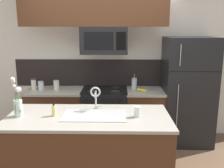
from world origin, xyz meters
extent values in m
plane|color=brown|center=(0.00, 0.00, 0.00)|extent=(10.00, 10.00, 0.00)
cube|color=silver|center=(0.30, 1.28, 1.30)|extent=(5.20, 0.10, 2.60)
cube|color=black|center=(0.00, 1.22, 1.15)|extent=(3.21, 0.01, 0.48)
cube|color=#4C2B19|center=(-0.84, 0.90, 0.44)|extent=(0.92, 0.62, 0.88)
cube|color=#9E998E|center=(-0.84, 0.90, 0.89)|extent=(0.95, 0.65, 0.03)
cube|color=#4C2B19|center=(0.69, 0.90, 0.44)|extent=(0.61, 0.62, 0.88)
cube|color=#9E998E|center=(0.69, 0.90, 0.89)|extent=(0.64, 0.65, 0.03)
cube|color=black|center=(0.00, 0.90, 0.46)|extent=(0.76, 0.62, 0.91)
cube|color=black|center=(0.00, 0.90, 0.92)|extent=(0.76, 0.62, 0.01)
cylinder|color=black|center=(-0.18, 0.76, 0.93)|extent=(0.15, 0.15, 0.01)
cylinder|color=black|center=(0.18, 0.76, 0.93)|extent=(0.15, 0.15, 0.01)
cylinder|color=black|center=(-0.18, 1.04, 0.93)|extent=(0.15, 0.15, 0.01)
cylinder|color=black|center=(0.18, 1.04, 0.93)|extent=(0.15, 0.15, 0.01)
cylinder|color=black|center=(-0.27, 0.58, 0.85)|extent=(0.03, 0.02, 0.03)
cylinder|color=black|center=(-0.14, 0.58, 0.85)|extent=(0.03, 0.02, 0.03)
cylinder|color=black|center=(0.00, 0.58, 0.85)|extent=(0.03, 0.02, 0.03)
cylinder|color=black|center=(0.14, 0.58, 0.85)|extent=(0.03, 0.02, 0.03)
cylinder|color=black|center=(0.27, 0.58, 0.85)|extent=(0.03, 0.02, 0.03)
cube|color=black|center=(0.00, 0.88, 1.74)|extent=(0.74, 0.40, 0.43)
cube|color=black|center=(-0.07, 0.68, 1.74)|extent=(0.45, 0.00, 0.27)
cube|color=black|center=(0.27, 0.68, 1.74)|extent=(0.15, 0.00, 0.27)
cube|color=#4C2B19|center=(-0.16, 0.85, 2.26)|extent=(2.29, 0.34, 0.60)
cube|color=black|center=(1.39, 0.92, 0.90)|extent=(0.80, 0.72, 1.79)
cube|color=black|center=(1.39, 0.56, 1.29)|extent=(0.77, 0.00, 0.01)
cylinder|color=#99999E|center=(1.15, 0.54, 1.54)|extent=(0.01, 0.01, 0.32)
cylinder|color=#99999E|center=(1.15, 0.54, 0.75)|extent=(0.01, 0.01, 0.68)
cylinder|color=silver|center=(-1.20, 0.91, 1.00)|extent=(0.08, 0.08, 0.17)
cylinder|color=#4C331E|center=(-1.20, 0.91, 1.09)|extent=(0.08, 0.08, 0.02)
cylinder|color=silver|center=(-1.08, 0.90, 0.98)|extent=(0.09, 0.09, 0.14)
cylinder|color=#B2B2B7|center=(-1.08, 0.90, 1.05)|extent=(0.09, 0.09, 0.02)
cylinder|color=silver|center=(-0.82, 0.92, 0.98)|extent=(0.10, 0.10, 0.15)
cylinder|color=#B2B2B7|center=(-0.82, 0.92, 1.06)|extent=(0.09, 0.09, 0.02)
ellipsoid|color=yellow|center=(0.62, 0.83, 0.93)|extent=(0.17, 0.11, 0.07)
ellipsoid|color=yellow|center=(0.62, 0.85, 0.93)|extent=(0.18, 0.06, 0.05)
ellipsoid|color=yellow|center=(0.63, 0.83, 0.93)|extent=(0.18, 0.07, 0.06)
ellipsoid|color=yellow|center=(0.63, 0.85, 0.93)|extent=(0.17, 0.11, 0.07)
cylinder|color=brown|center=(0.62, 0.84, 0.96)|extent=(0.02, 0.02, 0.03)
cylinder|color=silver|center=(0.50, 0.96, 1.00)|extent=(0.09, 0.09, 0.18)
cylinder|color=#A3A3AA|center=(0.50, 0.96, 1.10)|extent=(0.08, 0.08, 0.02)
cylinder|color=#A3A3AA|center=(0.50, 0.96, 1.14)|extent=(0.01, 0.01, 0.05)
sphere|color=#A3A3AA|center=(0.50, 0.96, 1.17)|extent=(0.02, 0.02, 0.02)
cube|color=#4C2B19|center=(-0.13, -0.35, 0.44)|extent=(1.92, 0.88, 0.88)
cube|color=#9E998E|center=(-0.13, -0.35, 0.89)|extent=(1.95, 0.91, 0.03)
cube|color=#ADAFB5|center=(-0.06, -0.35, 0.91)|extent=(0.76, 0.44, 0.01)
cube|color=#ADAFB5|center=(-0.24, -0.35, 0.84)|extent=(0.30, 0.33, 0.15)
cube|color=#ADAFB5|center=(0.11, -0.35, 0.84)|extent=(0.30, 0.33, 0.15)
cylinder|color=#B7BABF|center=(-0.06, -0.09, 0.92)|extent=(0.04, 0.04, 0.02)
cylinder|color=#B7BABF|center=(-0.06, -0.09, 1.04)|extent=(0.02, 0.02, 0.22)
torus|color=#B7BABF|center=(-0.06, -0.14, 1.15)|extent=(0.13, 0.02, 0.13)
cylinder|color=#B7BABF|center=(-0.06, -0.20, 1.12)|extent=(0.02, 0.02, 0.06)
cube|color=#B7BABF|center=(-0.03, -0.09, 0.95)|extent=(0.07, 0.01, 0.01)
cylinder|color=#DBCC75|center=(-0.54, -0.37, 0.98)|extent=(0.05, 0.05, 0.13)
cylinder|color=black|center=(-0.54, -0.37, 1.05)|extent=(0.02, 0.02, 0.02)
cube|color=black|center=(-0.53, -0.37, 1.07)|extent=(0.03, 0.01, 0.01)
cylinder|color=silver|center=(0.45, -0.38, 0.97)|extent=(0.07, 0.07, 0.13)
cylinder|color=silver|center=(-0.96, -0.39, 1.01)|extent=(0.10, 0.10, 0.20)
cylinder|color=silver|center=(-0.96, -0.39, 0.95)|extent=(0.09, 0.09, 0.06)
cylinder|color=#386B2D|center=(-0.94, -0.41, 1.11)|extent=(0.05, 0.04, 0.27)
sphere|color=silver|center=(-0.92, -0.43, 1.25)|extent=(0.06, 0.06, 0.06)
cylinder|color=#386B2D|center=(-0.96, -0.42, 1.17)|extent=(0.02, 0.07, 0.40)
sphere|color=silver|center=(-0.97, -0.45, 1.37)|extent=(0.05, 0.05, 0.05)
cylinder|color=#386B2D|center=(-0.94, -0.42, 1.11)|extent=(0.04, 0.06, 0.28)
sphere|color=silver|center=(-0.93, -0.44, 1.25)|extent=(0.06, 0.06, 0.06)
cylinder|color=#386B2D|center=(-0.99, -0.36, 1.15)|extent=(0.06, 0.06, 0.35)
sphere|color=silver|center=(-1.01, -0.33, 1.33)|extent=(0.06, 0.06, 0.06)
cylinder|color=#386B2D|center=(-0.97, -0.40, 1.13)|extent=(0.03, 0.03, 0.31)
sphere|color=silver|center=(-0.98, -0.41, 1.28)|extent=(0.04, 0.04, 0.04)
camera|label=1|loc=(0.20, -3.18, 1.94)|focal=40.00mm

